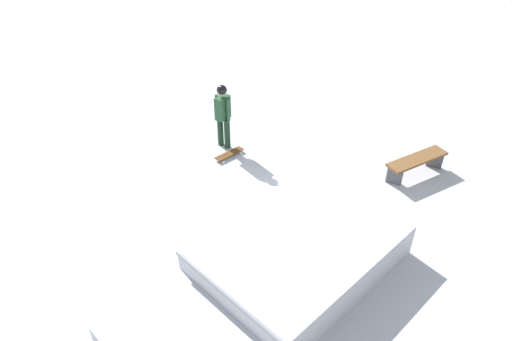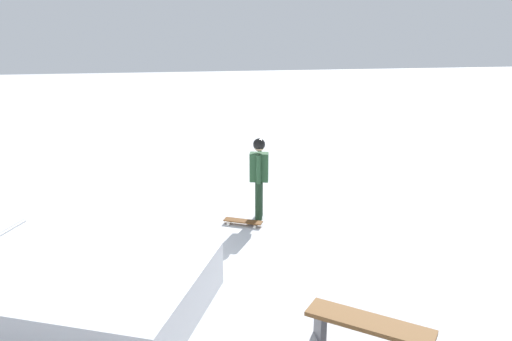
% 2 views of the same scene
% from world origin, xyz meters
% --- Properties ---
extents(ground_plane, '(60.00, 60.00, 0.00)m').
position_xyz_m(ground_plane, '(0.00, 0.00, 0.00)').
color(ground_plane, '#B7BABF').
extents(skate_ramp, '(5.98, 4.42, 0.74)m').
position_xyz_m(skate_ramp, '(1.21, 0.83, 0.32)').
color(skate_ramp, silver).
rests_on(skate_ramp, ground).
extents(skater, '(0.42, 0.43, 1.73)m').
position_xyz_m(skater, '(-2.36, -2.14, 1.01)').
color(skater, black).
rests_on(skater, ground).
extents(skateboard, '(0.81, 0.52, 0.09)m').
position_xyz_m(skateboard, '(-1.98, -1.81, 0.08)').
color(skateboard, '#593314').
rests_on(skateboard, ground).
extents(park_bench, '(1.52, 1.27, 0.48)m').
position_xyz_m(park_bench, '(-3.06, 2.55, 0.36)').
color(park_bench, brown).
rests_on(park_bench, ground).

